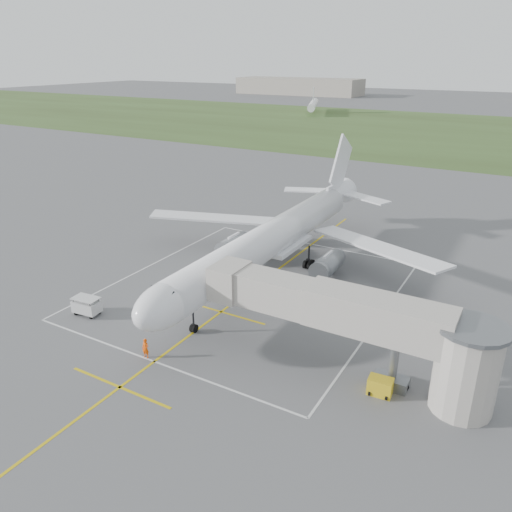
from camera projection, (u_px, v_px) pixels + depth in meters
The scene contains 11 objects.
ground at pixel (269, 276), 57.56m from camera, with size 700.00×700.00×0.00m, color #505052.
grass_strip at pixel (461, 133), 161.94m from camera, with size 700.00×120.00×0.02m, color #35481F.
apron_markings at pixel (243, 295), 52.89m from camera, with size 28.20×60.00×0.01m.
airliner at pixel (273, 238), 56.52m from camera, with size 38.93×46.75×13.52m.
jet_bridge at pixel (367, 325), 37.66m from camera, with size 23.40×5.00×7.20m.
gpu_unit at pixel (380, 387), 37.30m from camera, with size 1.88×1.40×1.35m.
baggage_cart at pixel (87, 306), 48.72m from camera, with size 2.74×1.81×1.81m.
ramp_worker_nose at pixel (146, 348), 41.73m from camera, with size 0.65×0.42×1.77m, color #FF5208.
ramp_worker_wing at pixel (238, 263), 58.90m from camera, with size 0.83×0.64×1.70m, color #F83907.
distant_hangars at pixel (473, 91), 276.05m from camera, with size 345.00×49.00×12.00m.
distant_aircraft at pixel (488, 111), 190.92m from camera, with size 156.41×44.16×8.85m.
Camera 1 is at (24.93, -46.24, 23.70)m, focal length 35.00 mm.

